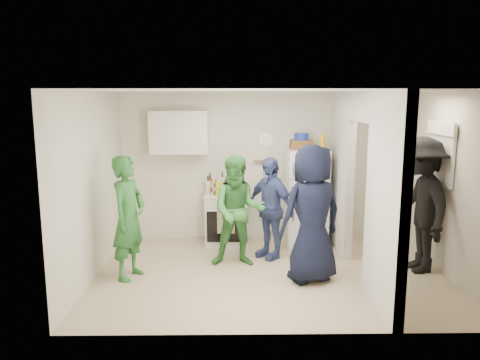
# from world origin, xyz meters

# --- Properties ---
(floor) EXTENTS (4.80, 4.80, 0.00)m
(floor) POSITION_xyz_m (0.00, 0.00, 0.00)
(floor) COLOR tan
(floor) RESTS_ON ground
(wall_back) EXTENTS (4.80, 0.00, 4.80)m
(wall_back) POSITION_xyz_m (0.00, 1.70, 1.25)
(wall_back) COLOR silver
(wall_back) RESTS_ON floor
(wall_front) EXTENTS (4.80, 0.00, 4.80)m
(wall_front) POSITION_xyz_m (0.00, -1.70, 1.25)
(wall_front) COLOR silver
(wall_front) RESTS_ON floor
(wall_left) EXTENTS (0.00, 3.40, 3.40)m
(wall_left) POSITION_xyz_m (-2.40, 0.00, 1.25)
(wall_left) COLOR silver
(wall_left) RESTS_ON floor
(wall_right) EXTENTS (0.00, 3.40, 3.40)m
(wall_right) POSITION_xyz_m (2.40, 0.00, 1.25)
(wall_right) COLOR silver
(wall_right) RESTS_ON floor
(ceiling) EXTENTS (4.80, 4.80, 0.00)m
(ceiling) POSITION_xyz_m (0.00, 0.00, 2.50)
(ceiling) COLOR white
(ceiling) RESTS_ON wall_back
(partition_pier_back) EXTENTS (0.12, 1.20, 2.50)m
(partition_pier_back) POSITION_xyz_m (1.20, 1.10, 1.25)
(partition_pier_back) COLOR silver
(partition_pier_back) RESTS_ON floor
(partition_pier_front) EXTENTS (0.12, 1.20, 2.50)m
(partition_pier_front) POSITION_xyz_m (1.20, -1.10, 1.25)
(partition_pier_front) COLOR silver
(partition_pier_front) RESTS_ON floor
(partition_header) EXTENTS (0.12, 1.00, 0.40)m
(partition_header) POSITION_xyz_m (1.20, 0.00, 2.30)
(partition_header) COLOR silver
(partition_header) RESTS_ON partition_pier_back
(stove) EXTENTS (0.71, 0.60, 0.85)m
(stove) POSITION_xyz_m (-0.63, 1.37, 0.43)
(stove) COLOR white
(stove) RESTS_ON floor
(upper_cabinet) EXTENTS (0.95, 0.34, 0.70)m
(upper_cabinet) POSITION_xyz_m (-1.40, 1.52, 1.85)
(upper_cabinet) COLOR silver
(upper_cabinet) RESTS_ON wall_back
(fridge) EXTENTS (0.65, 0.63, 1.58)m
(fridge) POSITION_xyz_m (0.70, 1.34, 0.79)
(fridge) COLOR white
(fridge) RESTS_ON floor
(wicker_basket) EXTENTS (0.35, 0.25, 0.15)m
(wicker_basket) POSITION_xyz_m (0.60, 1.39, 1.66)
(wicker_basket) COLOR brown
(wicker_basket) RESTS_ON fridge
(blue_bowl) EXTENTS (0.24, 0.24, 0.11)m
(blue_bowl) POSITION_xyz_m (0.60, 1.39, 1.79)
(blue_bowl) COLOR navy
(blue_bowl) RESTS_ON wicker_basket
(yellow_cup_stack_top) EXTENTS (0.09, 0.09, 0.25)m
(yellow_cup_stack_top) POSITION_xyz_m (0.92, 1.24, 1.71)
(yellow_cup_stack_top) COLOR orange
(yellow_cup_stack_top) RESTS_ON fridge
(wall_clock) EXTENTS (0.22, 0.02, 0.22)m
(wall_clock) POSITION_xyz_m (0.05, 1.68, 1.70)
(wall_clock) COLOR white
(wall_clock) RESTS_ON wall_back
(spice_shelf) EXTENTS (0.35, 0.08, 0.03)m
(spice_shelf) POSITION_xyz_m (0.00, 1.65, 1.35)
(spice_shelf) COLOR olive
(spice_shelf) RESTS_ON wall_back
(nook_window) EXTENTS (0.03, 0.70, 0.80)m
(nook_window) POSITION_xyz_m (2.38, 0.20, 1.65)
(nook_window) COLOR black
(nook_window) RESTS_ON wall_right
(nook_window_frame) EXTENTS (0.04, 0.76, 0.86)m
(nook_window_frame) POSITION_xyz_m (2.36, 0.20, 1.65)
(nook_window_frame) COLOR white
(nook_window_frame) RESTS_ON wall_right
(nook_valance) EXTENTS (0.04, 0.82, 0.18)m
(nook_valance) POSITION_xyz_m (2.34, 0.20, 2.00)
(nook_valance) COLOR white
(nook_valance) RESTS_ON wall_right
(yellow_cup_stack_stove) EXTENTS (0.09, 0.09, 0.25)m
(yellow_cup_stack_stove) POSITION_xyz_m (-0.75, 1.15, 0.98)
(yellow_cup_stack_stove) COLOR yellow
(yellow_cup_stack_stove) RESTS_ON stove
(red_cup) EXTENTS (0.09, 0.09, 0.12)m
(red_cup) POSITION_xyz_m (-0.41, 1.17, 0.91)
(red_cup) COLOR #AC110B
(red_cup) RESTS_ON stove
(person_green_left) EXTENTS (0.58, 0.70, 1.67)m
(person_green_left) POSITION_xyz_m (-1.91, -0.11, 0.83)
(person_green_left) COLOR #2B6D33
(person_green_left) RESTS_ON floor
(person_green_center) EXTENTS (0.80, 0.63, 1.61)m
(person_green_center) POSITION_xyz_m (-0.44, 0.35, 0.80)
(person_green_center) COLOR #3C883C
(person_green_center) RESTS_ON floor
(person_denim) EXTENTS (0.88, 0.93, 1.55)m
(person_denim) POSITION_xyz_m (0.04, 0.68, 0.77)
(person_denim) COLOR #3B4D81
(person_denim) RESTS_ON floor
(person_navy) EXTENTS (1.05, 0.89, 1.83)m
(person_navy) POSITION_xyz_m (0.52, -0.25, 0.91)
(person_navy) COLOR black
(person_navy) RESTS_ON floor
(person_nook) EXTENTS (0.77, 1.26, 1.89)m
(person_nook) POSITION_xyz_m (2.09, 0.10, 0.95)
(person_nook) COLOR black
(person_nook) RESTS_ON floor
(bottle_a) EXTENTS (0.08, 0.08, 0.32)m
(bottle_a) POSITION_xyz_m (-0.90, 1.48, 1.01)
(bottle_a) COLOR brown
(bottle_a) RESTS_ON stove
(bottle_b) EXTENTS (0.08, 0.08, 0.24)m
(bottle_b) POSITION_xyz_m (-0.79, 1.29, 0.97)
(bottle_b) COLOR #215C1E
(bottle_b) RESTS_ON stove
(bottle_c) EXTENTS (0.06, 0.06, 0.33)m
(bottle_c) POSITION_xyz_m (-0.70, 1.54, 1.02)
(bottle_c) COLOR white
(bottle_c) RESTS_ON stove
(bottle_d) EXTENTS (0.08, 0.08, 0.25)m
(bottle_d) POSITION_xyz_m (-0.63, 1.31, 0.98)
(bottle_d) COLOR brown
(bottle_d) RESTS_ON stove
(bottle_e) EXTENTS (0.07, 0.07, 0.25)m
(bottle_e) POSITION_xyz_m (-0.52, 1.55, 0.98)
(bottle_e) COLOR silver
(bottle_e) RESTS_ON stove
(bottle_f) EXTENTS (0.07, 0.07, 0.27)m
(bottle_f) POSITION_xyz_m (-0.45, 1.39, 0.99)
(bottle_f) COLOR #12331C
(bottle_f) RESTS_ON stove
(bottle_g) EXTENTS (0.08, 0.08, 0.30)m
(bottle_g) POSITION_xyz_m (-0.37, 1.50, 1.00)
(bottle_g) COLOR #A9A137
(bottle_g) RESTS_ON stove
(bottle_h) EXTENTS (0.08, 0.08, 0.31)m
(bottle_h) POSITION_xyz_m (-0.92, 1.26, 1.01)
(bottle_h) COLOR silver
(bottle_h) RESTS_ON stove
(bottle_i) EXTENTS (0.08, 0.08, 0.31)m
(bottle_i) POSITION_xyz_m (-0.59, 1.45, 1.01)
(bottle_i) COLOR #5A2E0F
(bottle_i) RESTS_ON stove
(bottle_j) EXTENTS (0.06, 0.06, 0.29)m
(bottle_j) POSITION_xyz_m (-0.34, 1.27, 1.00)
(bottle_j) COLOR #295B1F
(bottle_j) RESTS_ON stove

